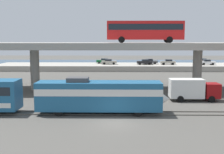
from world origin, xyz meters
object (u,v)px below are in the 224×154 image
(parked_car_2, at_px, (168,62))
(parked_car_6, at_px, (207,62))
(parked_car_5, at_px, (150,61))
(transit_bus_on_overpass, at_px, (145,30))
(service_truck_west, at_px, (193,89))
(train_locomotive, at_px, (105,95))
(parked_car_0, at_px, (144,62))
(parked_car_3, at_px, (104,61))
(parked_car_4, at_px, (109,62))
(parked_car_1, at_px, (202,61))

(parked_car_2, distance_m, parked_car_6, 10.86)
(parked_car_5, distance_m, parked_car_6, 15.94)
(transit_bus_on_overpass, xyz_separation_m, service_truck_west, (6.06, -6.84, -8.36))
(transit_bus_on_overpass, distance_m, parked_car_5, 38.87)
(train_locomotive, bearing_deg, parked_car_2, 72.53)
(transit_bus_on_overpass, bearing_deg, train_locomotive, -112.09)
(transit_bus_on_overpass, distance_m, parked_car_0, 36.48)
(transit_bus_on_overpass, relative_size, service_truck_west, 1.76)
(parked_car_3, height_order, parked_car_6, same)
(transit_bus_on_overpass, distance_m, parked_car_6, 41.37)
(parked_car_3, height_order, parked_car_4, same)
(train_locomotive, distance_m, parked_car_4, 50.49)
(service_truck_west, relative_size, parked_car_1, 1.47)
(service_truck_west, xyz_separation_m, parked_car_3, (-14.38, 46.30, 0.61))
(parked_car_2, bearing_deg, parked_car_5, -23.94)
(parked_car_0, xyz_separation_m, parked_car_4, (-10.04, 0.73, 0.00))
(parked_car_0, xyz_separation_m, parked_car_5, (1.74, 2.26, 0.00))
(parked_car_1, relative_size, parked_car_6, 1.15)
(parked_car_3, xyz_separation_m, parked_car_4, (1.59, -3.24, 0.00))
(service_truck_west, bearing_deg, parked_car_0, 93.73)
(transit_bus_on_overpass, height_order, parked_car_1, transit_bus_on_overpass)
(parked_car_1, relative_size, parked_car_4, 1.07)
(parked_car_0, distance_m, parked_car_1, 17.69)
(transit_bus_on_overpass, bearing_deg, parked_car_3, 101.91)
(parked_car_4, distance_m, parked_car_5, 11.88)
(service_truck_west, relative_size, parked_car_4, 1.57)
(train_locomotive, distance_m, parked_car_0, 50.57)
(transit_bus_on_overpass, xyz_separation_m, parked_car_0, (3.30, 35.50, -7.75))
(parked_car_5, bearing_deg, service_truck_west, -88.70)
(transit_bus_on_overpass, bearing_deg, parked_car_1, 62.68)
(train_locomotive, bearing_deg, service_truck_west, 32.04)
(parked_car_0, xyz_separation_m, parked_car_1, (17.19, 4.18, 0.00))
(parked_car_0, bearing_deg, parked_car_3, -18.84)
(train_locomotive, distance_m, parked_car_1, 59.99)
(parked_car_5, bearing_deg, parked_car_1, 7.09)
(parked_car_2, bearing_deg, parked_car_0, 0.86)
(parked_car_0, xyz_separation_m, parked_car_3, (-11.63, 3.97, 0.00))
(service_truck_west, bearing_deg, parked_car_2, 84.83)
(parked_car_2, bearing_deg, parked_car_3, -11.98)
(parked_car_0, distance_m, parked_car_3, 12.29)
(parked_car_2, relative_size, parked_car_3, 0.96)
(parked_car_2, relative_size, parked_car_6, 1.02)
(parked_car_3, bearing_deg, transit_bus_on_overpass, 101.91)
(service_truck_west, xyz_separation_m, parked_car_6, (14.68, 41.79, 0.61))
(parked_car_4, height_order, parked_car_5, same)
(train_locomotive, height_order, transit_bus_on_overpass, transit_bus_on_overpass)
(parked_car_4, xyz_separation_m, parked_car_6, (27.48, -1.28, -0.00))
(service_truck_west, bearing_deg, parked_car_3, 107.26)
(transit_bus_on_overpass, xyz_separation_m, parked_car_2, (9.90, 35.60, -7.75))
(parked_car_2, bearing_deg, parked_car_1, -158.94)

